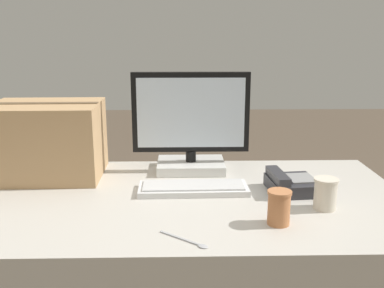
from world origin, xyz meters
TOP-DOWN VIEW (x-y plane):
  - office_desk at (0.00, 0.00)m, footprint 1.80×0.90m
  - monitor at (0.12, 0.31)m, footprint 0.49×0.21m
  - keyboard at (0.12, 0.05)m, footprint 0.41×0.16m
  - desk_phone at (0.49, 0.04)m, footprint 0.19×0.20m
  - paper_cup_left at (0.38, -0.25)m, footprint 0.08×0.08m
  - paper_cup_right at (0.56, -0.13)m, footprint 0.08×0.08m
  - spoon at (0.10, -0.37)m, footprint 0.14×0.12m
  - cardboard_box at (-0.47, 0.25)m, footprint 0.44×0.34m

SIDE VIEW (x-z plane):
  - office_desk at x=0.00m, z-range 0.00..0.74m
  - spoon at x=0.10m, z-range 0.74..0.74m
  - keyboard at x=0.12m, z-range 0.74..0.76m
  - desk_phone at x=0.49m, z-range 0.73..0.80m
  - paper_cup_right at x=0.56m, z-range 0.74..0.85m
  - paper_cup_left at x=0.38m, z-range 0.74..0.85m
  - cardboard_box at x=-0.47m, z-range 0.74..1.04m
  - monitor at x=0.12m, z-range 0.71..1.13m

